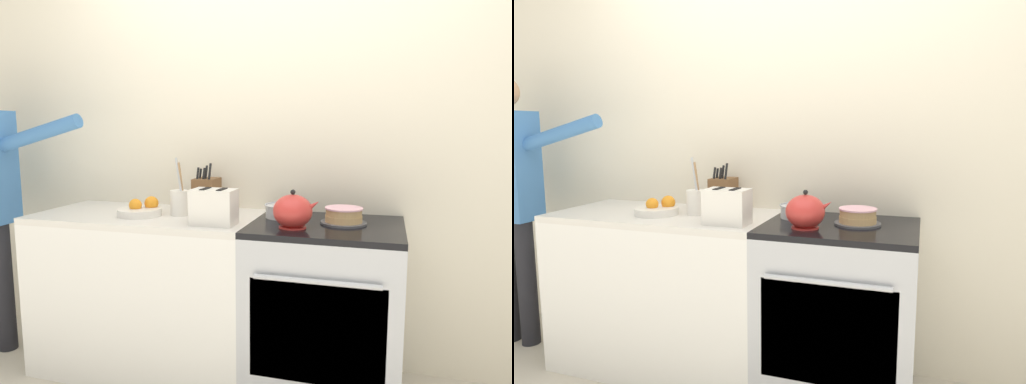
# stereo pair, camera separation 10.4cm
# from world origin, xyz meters

# --- Properties ---
(wall_back) EXTENTS (8.00, 0.04, 2.60)m
(wall_back) POSITION_xyz_m (0.00, 0.64, 1.30)
(wall_back) COLOR silver
(wall_back) RESTS_ON ground_plane
(counter_cabinet) EXTENTS (1.23, 0.62, 0.89)m
(counter_cabinet) POSITION_xyz_m (-0.68, 0.31, 0.45)
(counter_cabinet) COLOR white
(counter_cabinet) RESTS_ON ground_plane
(stove_range) EXTENTS (0.74, 0.65, 0.89)m
(stove_range) POSITION_xyz_m (0.31, 0.31, 0.45)
(stove_range) COLOR #B7BABF
(stove_range) RESTS_ON ground_plane
(layer_cake) EXTENTS (0.23, 0.23, 0.08)m
(layer_cake) POSITION_xyz_m (0.39, 0.34, 0.93)
(layer_cake) COLOR #4C4C51
(layer_cake) RESTS_ON stove_range
(tea_kettle) EXTENTS (0.23, 0.19, 0.18)m
(tea_kettle) POSITION_xyz_m (0.16, 0.18, 0.97)
(tea_kettle) COLOR red
(tea_kettle) RESTS_ON stove_range
(mixing_bowl) EXTENTS (0.20, 0.20, 0.07)m
(mixing_bowl) POSITION_xyz_m (0.07, 0.41, 0.93)
(mixing_bowl) COLOR #B7BABF
(mixing_bowl) RESTS_ON stove_range
(knife_block) EXTENTS (0.12, 0.16, 0.28)m
(knife_block) POSITION_xyz_m (-0.40, 0.49, 0.99)
(knife_block) COLOR brown
(knife_block) RESTS_ON counter_cabinet
(utensil_crock) EXTENTS (0.10, 0.10, 0.32)m
(utensil_crock) POSITION_xyz_m (-0.49, 0.32, 0.97)
(utensil_crock) COLOR silver
(utensil_crock) RESTS_ON counter_cabinet
(fruit_bowl) EXTENTS (0.24, 0.24, 0.10)m
(fruit_bowl) POSITION_xyz_m (-0.69, 0.26, 0.92)
(fruit_bowl) COLOR silver
(fruit_bowl) RESTS_ON counter_cabinet
(toaster) EXTENTS (0.23, 0.14, 0.18)m
(toaster) POSITION_xyz_m (-0.22, 0.14, 0.98)
(toaster) COLOR silver
(toaster) RESTS_ON counter_cabinet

